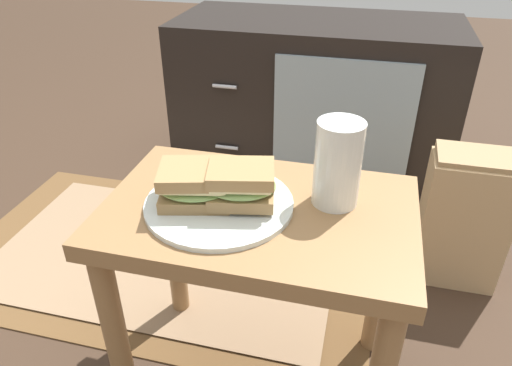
{
  "coord_description": "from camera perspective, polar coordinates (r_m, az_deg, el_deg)",
  "views": [
    {
      "loc": [
        0.17,
        -0.68,
        0.94
      ],
      "look_at": [
        -0.0,
        0.0,
        0.51
      ],
      "focal_mm": 33.34,
      "sensor_mm": 36.0,
      "label": 1
    }
  ],
  "objects": [
    {
      "name": "beer_glass",
      "position": [
        0.84,
        9.77,
        2.19
      ],
      "size": [
        0.08,
        0.08,
        0.16
      ],
      "color": "silver",
      "rests_on": "side_table"
    },
    {
      "name": "paper_bag",
      "position": [
        1.39,
        23.63,
        -4.08
      ],
      "size": [
        0.22,
        0.13,
        0.4
      ],
      "color": "tan",
      "rests_on": "ground"
    },
    {
      "name": "area_rug",
      "position": [
        1.48,
        -10.68,
        -8.42
      ],
      "size": [
        1.23,
        0.73,
        0.01
      ],
      "color": "brown",
      "rests_on": "ground"
    },
    {
      "name": "plate",
      "position": [
        0.85,
        -4.44,
        -2.49
      ],
      "size": [
        0.27,
        0.27,
        0.01
      ],
      "primitive_type": "cylinder",
      "color": "silver",
      "rests_on": "side_table"
    },
    {
      "name": "tv_cabinet",
      "position": [
        1.77,
        6.96,
        9.62
      ],
      "size": [
        0.96,
        0.46,
        0.58
      ],
      "color": "black",
      "rests_on": "ground"
    },
    {
      "name": "side_table",
      "position": [
        0.91,
        0.29,
        -7.65
      ],
      "size": [
        0.56,
        0.36,
        0.46
      ],
      "color": "olive",
      "rests_on": "ground"
    },
    {
      "name": "sandwich_back",
      "position": [
        0.82,
        -1.78,
        -0.16
      ],
      "size": [
        0.14,
        0.12,
        0.07
      ],
      "color": "#9E7A4C",
      "rests_on": "plate"
    },
    {
      "name": "sandwich_front",
      "position": [
        0.84,
        -7.27,
        -0.17
      ],
      "size": [
        0.15,
        0.13,
        0.07
      ],
      "color": "#9E7A4C",
      "rests_on": "plate"
    }
  ]
}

